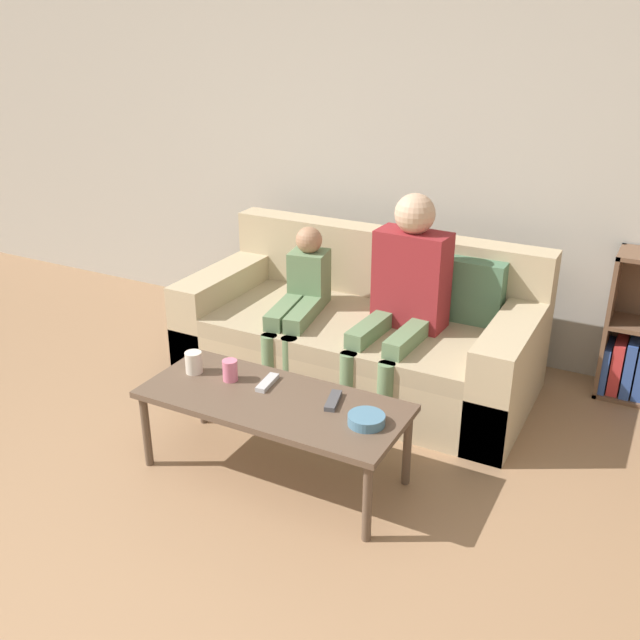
% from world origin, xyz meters
% --- Properties ---
extents(ground_plane, '(22.00, 22.00, 0.00)m').
position_xyz_m(ground_plane, '(0.00, 0.00, 0.00)').
color(ground_plane, '#997251').
extents(wall_back, '(12.00, 0.06, 2.60)m').
position_xyz_m(wall_back, '(0.00, 2.98, 1.30)').
color(wall_back, '#B7B2A8').
rests_on(wall_back, ground_plane).
extents(couch, '(2.01, 0.96, 0.84)m').
position_xyz_m(couch, '(0.09, 2.26, 0.28)').
color(couch, tan).
rests_on(couch, ground_plane).
extents(coffee_table, '(1.24, 0.53, 0.41)m').
position_xyz_m(coffee_table, '(0.13, 1.19, 0.37)').
color(coffee_table, brown).
rests_on(coffee_table, ground_plane).
extents(person_adult, '(0.41, 0.67, 1.17)m').
position_xyz_m(person_adult, '(0.37, 2.17, 0.67)').
color(person_adult, '#66845B').
rests_on(person_adult, ground_plane).
extents(person_child, '(0.31, 0.68, 0.90)m').
position_xyz_m(person_child, '(-0.24, 2.09, 0.51)').
color(person_child, '#66845B').
rests_on(person_child, ground_plane).
extents(cup_near, '(0.07, 0.07, 0.10)m').
position_xyz_m(cup_near, '(-0.14, 1.25, 0.46)').
color(cup_near, pink).
rests_on(cup_near, coffee_table).
extents(cup_far, '(0.08, 0.08, 0.11)m').
position_xyz_m(cup_far, '(-0.35, 1.23, 0.47)').
color(cup_far, silver).
rests_on(cup_far, coffee_table).
extents(tv_remote_0, '(0.07, 0.17, 0.02)m').
position_xyz_m(tv_remote_0, '(0.04, 1.29, 0.42)').
color(tv_remote_0, '#B7B7BC').
rests_on(tv_remote_0, coffee_table).
extents(tv_remote_1, '(0.09, 0.18, 0.02)m').
position_xyz_m(tv_remote_1, '(0.39, 1.28, 0.42)').
color(tv_remote_1, '#47474C').
rests_on(tv_remote_1, coffee_table).
extents(snack_bowl, '(0.16, 0.16, 0.05)m').
position_xyz_m(snack_bowl, '(0.60, 1.19, 0.43)').
color(snack_bowl, teal).
rests_on(snack_bowl, coffee_table).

